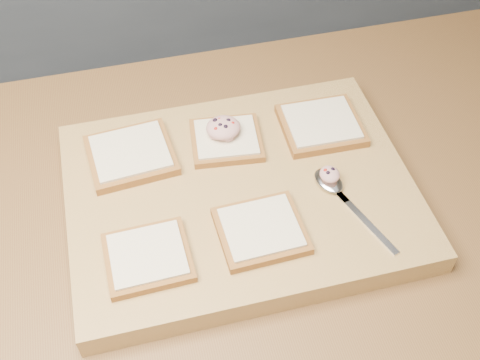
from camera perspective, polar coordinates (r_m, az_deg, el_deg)
The scene contains 10 objects.
island_counter at distance 1.32m, azimuth -3.53°, elevation -15.27°, with size 2.00×0.80×0.90m.
cutting_board at distance 0.94m, azimuth 0.00°, elevation -1.41°, with size 0.53×0.40×0.04m, color tan.
bread_far_left at distance 0.97m, azimuth -10.31°, elevation 2.40°, with size 0.14×0.13×0.02m.
bread_far_center at distance 0.98m, azimuth -1.31°, elevation 3.84°, with size 0.12×0.11×0.02m.
bread_far_right at distance 1.01m, azimuth 7.69°, elevation 5.22°, with size 0.13×0.12×0.02m.
bread_near_left at distance 0.84m, azimuth -8.74°, elevation -7.22°, with size 0.12×0.11×0.02m.
bread_near_center at distance 0.86m, azimuth 1.99°, elevation -4.77°, with size 0.12×0.11×0.02m.
tuna_salad_dollop at distance 0.97m, azimuth -1.59°, elevation 5.00°, with size 0.06×0.05×0.03m.
spoon at distance 0.92m, azimuth 8.90°, elevation -0.63°, with size 0.08×0.18×0.01m.
spoon_salad at distance 0.92m, azimuth 8.50°, elevation 0.54°, with size 0.03×0.03×0.02m.
Camera 1 is at (-0.06, -0.57, 1.65)m, focal length 45.00 mm.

